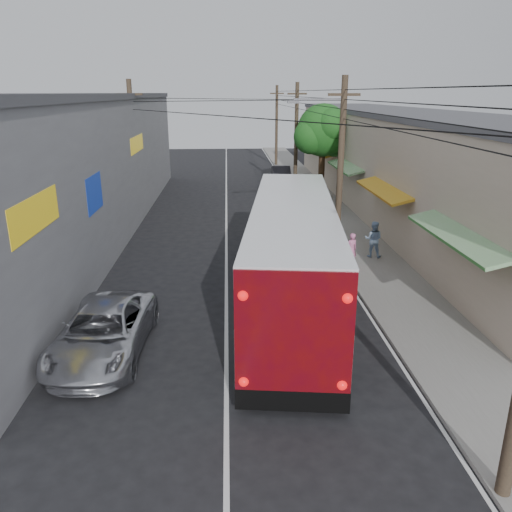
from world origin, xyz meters
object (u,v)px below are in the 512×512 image
Objects in this scene: coach_bus at (292,254)px; jeepney at (104,332)px; pedestrian_far at (373,239)px; pedestrian_near at (351,249)px; parked_car_far at (281,175)px; parked_car_mid at (301,204)px; parked_suv at (313,223)px.

coach_bus reaches higher than jeepney.
jeepney is 13.09m from pedestrian_far.
pedestrian_far is at bearing 55.99° from coach_bus.
coach_bus is 9.06× the size of pedestrian_near.
parked_car_far is at bearing 91.83° from coach_bus.
pedestrian_far is at bearing 41.27° from jeepney.
pedestrian_far is (1.28, 1.16, 0.10)m from pedestrian_near.
parked_car_mid is 9.66m from pedestrian_near.
jeepney is 3.12× the size of pedestrian_far.
parked_car_mid is 8.72m from pedestrian_far.
parked_car_mid is at bearing 87.41° from coach_bus.
coach_bus is at bearing 32.51° from pedestrian_near.
parked_car_mid is at bearing -88.06° from parked_car_far.
coach_bus reaches higher than pedestrian_far.
coach_bus is at bearing -93.21° from parked_car_far.
parked_suv is at bearing 58.80° from jeepney.
parked_car_far is 2.61× the size of pedestrian_far.
pedestrian_far is (2.08, -8.46, 0.19)m from parked_car_mid.
pedestrian_near is at bearing -87.17° from parked_car_mid.
parked_suv is at bearing 82.80° from coach_bus.
pedestrian_far reaches higher than pedestrian_near.
coach_bus is at bearing -104.75° from parked_suv.
parked_car_mid is 1.04× the size of parked_car_far.
pedestrian_far is (4.36, 5.01, -0.99)m from coach_bus.
jeepney is at bearing 19.26° from pedestrian_near.
parked_suv is 4.49m from parked_car_mid.
parked_suv is at bearing -91.93° from parked_car_mid.
jeepney is 1.20× the size of parked_car_far.
pedestrian_far is at bearing -82.17° from parked_car_far.
jeepney is 1.16× the size of parked_car_mid.
pedestrian_near is 1.73m from pedestrian_far.
jeepney is 3.56× the size of pedestrian_near.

